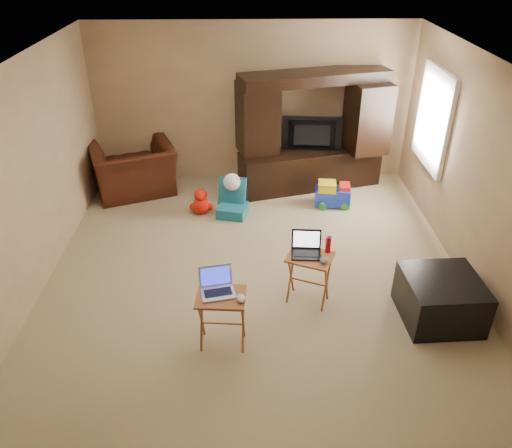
{
  "coord_description": "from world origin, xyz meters",
  "views": [
    {
      "loc": [
        -0.1,
        -4.97,
        3.65
      ],
      "look_at": [
        0.0,
        -0.2,
        0.8
      ],
      "focal_mm": 35.0,
      "sensor_mm": 36.0,
      "label": 1
    }
  ],
  "objects_px": {
    "entertainment_center": "(312,132)",
    "push_toy": "(333,194)",
    "mouse_left": "(241,298)",
    "mouse_right": "(324,261)",
    "plush_toy": "(201,201)",
    "child_rocker": "(232,199)",
    "laptop_left": "(218,284)",
    "water_bottle": "(328,245)",
    "tray_table_left": "(222,320)",
    "recliner": "(134,169)",
    "television": "(312,135)",
    "tray_table_right": "(309,279)",
    "ottoman": "(440,299)",
    "laptop_right": "(307,246)"
  },
  "relations": [
    {
      "from": "push_toy",
      "to": "mouse_right",
      "type": "height_order",
      "value": "mouse_right"
    },
    {
      "from": "child_rocker",
      "to": "laptop_left",
      "type": "height_order",
      "value": "laptop_left"
    },
    {
      "from": "tray_table_left",
      "to": "mouse_right",
      "type": "relative_size",
      "value": 4.97
    },
    {
      "from": "ottoman",
      "to": "tray_table_right",
      "type": "relative_size",
      "value": 1.27
    },
    {
      "from": "plush_toy",
      "to": "push_toy",
      "type": "xyz_separation_m",
      "value": [
        1.97,
        0.2,
        0.0
      ]
    },
    {
      "from": "push_toy",
      "to": "tray_table_right",
      "type": "relative_size",
      "value": 0.87
    },
    {
      "from": "tray_table_right",
      "to": "television",
      "type": "bearing_deg",
      "value": 106.77
    },
    {
      "from": "laptop_left",
      "to": "water_bottle",
      "type": "height_order",
      "value": "laptop_left"
    },
    {
      "from": "mouse_right",
      "to": "water_bottle",
      "type": "distance_m",
      "value": 0.22
    },
    {
      "from": "plush_toy",
      "to": "tray_table_right",
      "type": "relative_size",
      "value": 0.65
    },
    {
      "from": "recliner",
      "to": "mouse_left",
      "type": "distance_m",
      "value": 3.88
    },
    {
      "from": "entertainment_center",
      "to": "laptop_right",
      "type": "bearing_deg",
      "value": -112.64
    },
    {
      "from": "laptop_left",
      "to": "water_bottle",
      "type": "bearing_deg",
      "value": 19.46
    },
    {
      "from": "push_toy",
      "to": "laptop_right",
      "type": "bearing_deg",
      "value": -99.05
    },
    {
      "from": "television",
      "to": "laptop_right",
      "type": "xyz_separation_m",
      "value": [
        -0.39,
        -2.86,
        -0.15
      ]
    },
    {
      "from": "laptop_left",
      "to": "water_bottle",
      "type": "xyz_separation_m",
      "value": [
        1.16,
        0.71,
        -0.03
      ]
    },
    {
      "from": "tray_table_left",
      "to": "tray_table_right",
      "type": "bearing_deg",
      "value": 39.69
    },
    {
      "from": "entertainment_center",
      "to": "mouse_right",
      "type": "distance_m",
      "value": 3.06
    },
    {
      "from": "child_rocker",
      "to": "ottoman",
      "type": "xyz_separation_m",
      "value": [
        2.26,
        -2.29,
        -0.02
      ]
    },
    {
      "from": "entertainment_center",
      "to": "mouse_left",
      "type": "bearing_deg",
      "value": -121.63
    },
    {
      "from": "child_rocker",
      "to": "mouse_left",
      "type": "height_order",
      "value": "mouse_left"
    },
    {
      "from": "recliner",
      "to": "laptop_right",
      "type": "height_order",
      "value": "laptop_right"
    },
    {
      "from": "entertainment_center",
      "to": "child_rocker",
      "type": "xyz_separation_m",
      "value": [
        -1.23,
        -0.94,
        -0.65
      ]
    },
    {
      "from": "push_toy",
      "to": "mouse_right",
      "type": "bearing_deg",
      "value": -94.24
    },
    {
      "from": "entertainment_center",
      "to": "tray_table_right",
      "type": "height_order",
      "value": "entertainment_center"
    },
    {
      "from": "tray_table_right",
      "to": "water_bottle",
      "type": "height_order",
      "value": "water_bottle"
    },
    {
      "from": "ottoman",
      "to": "recliner",
      "type": "bearing_deg",
      "value": 141.22
    },
    {
      "from": "plush_toy",
      "to": "child_rocker",
      "type": "bearing_deg",
      "value": -8.0
    },
    {
      "from": "television",
      "to": "tray_table_left",
      "type": "distance_m",
      "value": 3.8
    },
    {
      "from": "child_rocker",
      "to": "laptop_right",
      "type": "xyz_separation_m",
      "value": [
        0.84,
        -1.96,
        0.46
      ]
    },
    {
      "from": "mouse_left",
      "to": "tray_table_left",
      "type": "bearing_deg",
      "value": 159.78
    },
    {
      "from": "recliner",
      "to": "water_bottle",
      "type": "height_order",
      "value": "water_bottle"
    },
    {
      "from": "recliner",
      "to": "tray_table_left",
      "type": "xyz_separation_m",
      "value": [
        1.51,
        -3.42,
        -0.09
      ]
    },
    {
      "from": "laptop_left",
      "to": "mouse_right",
      "type": "xyz_separation_m",
      "value": [
        1.09,
        0.51,
        -0.1
      ]
    },
    {
      "from": "push_toy",
      "to": "mouse_left",
      "type": "relative_size",
      "value": 4.23
    },
    {
      "from": "entertainment_center",
      "to": "laptop_left",
      "type": "distance_m",
      "value": 3.79
    },
    {
      "from": "plush_toy",
      "to": "water_bottle",
      "type": "xyz_separation_m",
      "value": [
        1.54,
        -1.97,
        0.51
      ]
    },
    {
      "from": "push_toy",
      "to": "mouse_right",
      "type": "distance_m",
      "value": 2.46
    },
    {
      "from": "entertainment_center",
      "to": "push_toy",
      "type": "distance_m",
      "value": 1.03
    },
    {
      "from": "mouse_left",
      "to": "mouse_right",
      "type": "bearing_deg",
      "value": 34.93
    },
    {
      "from": "laptop_right",
      "to": "mouse_left",
      "type": "distance_m",
      "value": 1.03
    },
    {
      "from": "television",
      "to": "ottoman",
      "type": "xyz_separation_m",
      "value": [
        1.03,
        -3.18,
        -0.63
      ]
    },
    {
      "from": "television",
      "to": "child_rocker",
      "type": "bearing_deg",
      "value": 40.42
    },
    {
      "from": "tray_table_left",
      "to": "plush_toy",
      "type": "bearing_deg",
      "value": 103.13
    },
    {
      "from": "television",
      "to": "child_rocker",
      "type": "distance_m",
      "value": 1.64
    },
    {
      "from": "child_rocker",
      "to": "water_bottle",
      "type": "xyz_separation_m",
      "value": [
        1.08,
        -1.9,
        0.44
      ]
    },
    {
      "from": "recliner",
      "to": "laptop_left",
      "type": "bearing_deg",
      "value": 92.39
    },
    {
      "from": "laptop_right",
      "to": "mouse_left",
      "type": "xyz_separation_m",
      "value": [
        -0.7,
        -0.75,
        -0.09
      ]
    },
    {
      "from": "television",
      "to": "child_rocker",
      "type": "xyz_separation_m",
      "value": [
        -1.23,
        -0.89,
        -0.62
      ]
    },
    {
      "from": "entertainment_center",
      "to": "television",
      "type": "xyz_separation_m",
      "value": [
        0.0,
        -0.04,
        -0.04
      ]
    }
  ]
}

